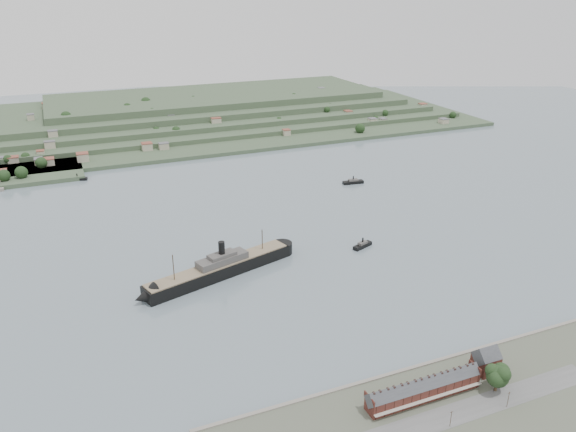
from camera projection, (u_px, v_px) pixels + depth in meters
name	position (u px, v px, depth m)	size (l,w,h in m)	color
ground	(294.00, 246.00, 395.04)	(1400.00, 1400.00, 0.00)	slate
near_shore	(469.00, 421.00, 235.53)	(220.00, 80.00, 2.60)	#4C5142
terrace_row	(424.00, 389.00, 245.70)	(55.60, 9.80, 11.07)	#471F19
gabled_building	(486.00, 360.00, 261.91)	(10.40, 10.18, 14.09)	#471F19
far_peninsula	(196.00, 114.00, 735.29)	(760.00, 309.00, 30.00)	#354930
steamship	(216.00, 270.00, 350.77)	(112.06, 44.35, 27.55)	black
tugboat	(363.00, 245.00, 391.72)	(16.54, 9.76, 7.23)	black
ferry_west	(78.00, 179.00, 524.86)	(18.01, 9.15, 6.51)	black
ferry_east	(353.00, 182.00, 516.10)	(19.77, 7.62, 7.23)	black
fig_tree	(499.00, 375.00, 248.25)	(12.49, 10.82, 13.94)	#3E2D1C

